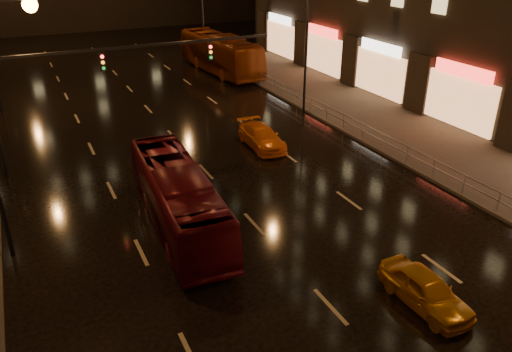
# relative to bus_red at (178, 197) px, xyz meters

# --- Properties ---
(ground) EXTENTS (140.00, 140.00, 0.00)m
(ground) POSITION_rel_bus_red_xyz_m (2.94, 8.60, -1.35)
(ground) COLOR black
(ground) RESTS_ON ground
(sidewalk_right) EXTENTS (7.00, 70.00, 0.15)m
(sidewalk_right) POSITION_rel_bus_red_xyz_m (16.44, 3.60, -1.28)
(sidewalk_right) COLOR #38332D
(sidewalk_right) RESTS_ON ground
(traffic_signal) EXTENTS (15.31, 0.32, 6.20)m
(traffic_signal) POSITION_rel_bus_red_xyz_m (-2.12, 8.60, 3.39)
(traffic_signal) COLOR black
(traffic_signal) RESTS_ON ground
(railing_right) EXTENTS (0.05, 56.00, 1.00)m
(railing_right) POSITION_rel_bus_red_xyz_m (13.14, 6.60, -0.45)
(railing_right) COLOR #99999E
(railing_right) RESTS_ON sidewalk_right
(bus_red) EXTENTS (2.85, 9.81, 2.70)m
(bus_red) POSITION_rel_bus_red_xyz_m (0.00, 0.00, 0.00)
(bus_red) COLOR #570C16
(bus_red) RESTS_ON ground
(bus_curb) EXTENTS (3.64, 12.41, 3.41)m
(bus_curb) POSITION_rel_bus_red_xyz_m (11.94, 24.76, 0.36)
(bus_curb) COLOR #85350D
(bus_curb) RESTS_ON ground
(taxi_near) EXTENTS (1.52, 3.61, 1.22)m
(taxi_near) POSITION_rel_bus_red_xyz_m (5.86, -8.67, -0.74)
(taxi_near) COLOR #C68212
(taxi_near) RESTS_ON ground
(taxi_far) EXTENTS (1.91, 4.35, 1.24)m
(taxi_far) POSITION_rel_bus_red_xyz_m (7.20, 6.51, -0.73)
(taxi_far) COLOR orange
(taxi_far) RESTS_ON ground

